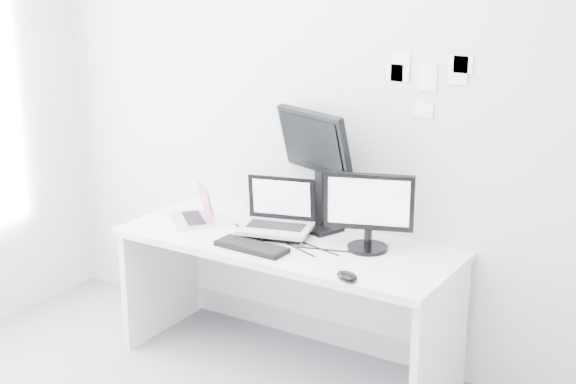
% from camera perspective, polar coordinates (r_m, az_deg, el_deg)
% --- Properties ---
extents(back_wall, '(3.60, 0.00, 3.60)m').
position_cam_1_polar(back_wall, '(4.44, 2.32, 5.54)').
color(back_wall, silver).
rests_on(back_wall, ground).
extents(desk, '(1.80, 0.70, 0.73)m').
position_cam_1_polar(desk, '(4.45, -0.08, -7.76)').
color(desk, white).
rests_on(desk, ground).
extents(macbook, '(0.37, 0.37, 0.22)m').
position_cam_1_polar(macbook, '(4.59, -6.71, -0.70)').
color(macbook, silver).
rests_on(macbook, desk).
extents(speaker, '(0.10, 0.10, 0.16)m').
position_cam_1_polar(speaker, '(4.61, -1.96, -0.93)').
color(speaker, black).
rests_on(speaker, desk).
extents(dell_laptop, '(0.43, 0.37, 0.31)m').
position_cam_1_polar(dell_laptop, '(4.32, -0.89, -1.12)').
color(dell_laptop, '#B3B5BB').
rests_on(dell_laptop, desk).
extents(rear_monitor, '(0.53, 0.34, 0.67)m').
position_cam_1_polar(rear_monitor, '(4.39, 2.03, 1.63)').
color(rear_monitor, black).
rests_on(rear_monitor, desk).
extents(samsung_monitor, '(0.49, 0.35, 0.41)m').
position_cam_1_polar(samsung_monitor, '(4.13, 5.57, -1.31)').
color(samsung_monitor, black).
rests_on(samsung_monitor, desk).
extents(keyboard, '(0.39, 0.15, 0.03)m').
position_cam_1_polar(keyboard, '(4.18, -2.53, -3.80)').
color(keyboard, black).
rests_on(keyboard, desk).
extents(mouse, '(0.14, 0.12, 0.04)m').
position_cam_1_polar(mouse, '(3.81, 4.09, -5.81)').
color(mouse, black).
rests_on(mouse, desk).
extents(wall_note_0, '(0.10, 0.00, 0.14)m').
position_cam_1_polar(wall_note_0, '(4.18, 7.74, 8.49)').
color(wall_note_0, white).
rests_on(wall_note_0, back_wall).
extents(wall_note_1, '(0.09, 0.00, 0.13)m').
position_cam_1_polar(wall_note_1, '(4.13, 9.63, 7.74)').
color(wall_note_1, white).
rests_on(wall_note_1, back_wall).
extents(wall_note_2, '(0.10, 0.00, 0.14)m').
position_cam_1_polar(wall_note_2, '(4.07, 11.63, 8.21)').
color(wall_note_2, white).
rests_on(wall_note_2, back_wall).
extents(wall_note_3, '(0.11, 0.00, 0.08)m').
position_cam_1_polar(wall_note_3, '(4.17, 9.27, 5.59)').
color(wall_note_3, white).
rests_on(wall_note_3, back_wall).
extents(wall_note_4, '(0.09, 0.00, 0.09)m').
position_cam_1_polar(wall_note_4, '(4.20, 7.35, 8.15)').
color(wall_note_4, white).
rests_on(wall_note_4, back_wall).
extents(wall_note_5, '(0.10, 0.00, 0.08)m').
position_cam_1_polar(wall_note_5, '(4.06, 11.97, 8.59)').
color(wall_note_5, white).
rests_on(wall_note_5, back_wall).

